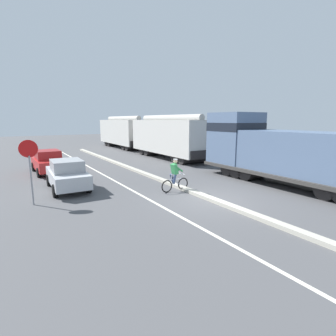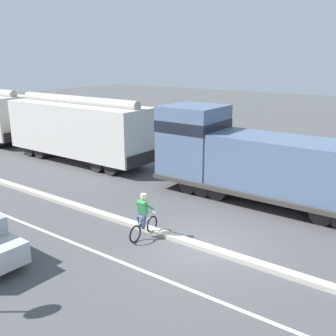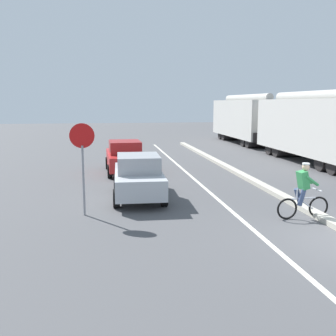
{
  "view_description": "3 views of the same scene",
  "coord_description": "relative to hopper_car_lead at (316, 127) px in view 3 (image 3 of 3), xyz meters",
  "views": [
    {
      "loc": [
        -7.92,
        -9.08,
        3.72
      ],
      "look_at": [
        0.06,
        3.75,
        0.93
      ],
      "focal_mm": 28.0,
      "sensor_mm": 36.0,
      "label": 1
    },
    {
      "loc": [
        -10.87,
        -6.54,
        6.56
      ],
      "look_at": [
        2.12,
        2.92,
        1.96
      ],
      "focal_mm": 42.0,
      "sensor_mm": 36.0,
      "label": 2
    },
    {
      "loc": [
        -6.38,
        -8.68,
        3.5
      ],
      "look_at": [
        -3.82,
        7.56,
        0.75
      ],
      "focal_mm": 42.0,
      "sensor_mm": 36.0,
      "label": 3
    }
  ],
  "objects": [
    {
      "name": "hopper_car_middle",
      "position": [
        0.0,
        11.6,
        0.0
      ],
      "size": [
        2.9,
        10.6,
        4.18
      ],
      "color": "beige",
      "rests_on": "ground"
    },
    {
      "name": "parked_car_silver",
      "position": [
        -10.85,
        -6.94,
        -1.26
      ],
      "size": [
        1.93,
        4.25,
        1.62
      ],
      "color": "#B7BABF",
      "rests_on": "ground"
    },
    {
      "name": "lane_stripe",
      "position": [
        -8.01,
        -6.47,
        -2.07
      ],
      "size": [
        0.14,
        36.0,
        0.01
      ],
      "primitive_type": "cube",
      "color": "silver",
      "rests_on": "ground"
    },
    {
      "name": "median_curb",
      "position": [
        -5.61,
        -6.47,
        -2.0
      ],
      "size": [
        0.36,
        36.0,
        0.16
      ],
      "primitive_type": "cube",
      "color": "#B2AD9E",
      "rests_on": "ground"
    },
    {
      "name": "parked_car_red",
      "position": [
        -11.09,
        -1.55,
        -1.26
      ],
      "size": [
        1.93,
        4.25,
        1.62
      ],
      "color": "red",
      "rests_on": "ground"
    },
    {
      "name": "cyclist",
      "position": [
        -6.14,
        -10.35,
        -1.26
      ],
      "size": [
        1.71,
        0.48,
        1.71
      ],
      "color": "black",
      "rests_on": "ground"
    },
    {
      "name": "hopper_car_lead",
      "position": [
        0.0,
        0.0,
        0.0
      ],
      "size": [
        2.9,
        10.6,
        4.18
      ],
      "color": "beige",
      "rests_on": "ground"
    },
    {
      "name": "stop_sign",
      "position": [
        -12.72,
        -8.93,
        -0.05
      ],
      "size": [
        0.76,
        0.08,
        2.88
      ],
      "color": "gray",
      "rests_on": "ground"
    }
  ]
}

